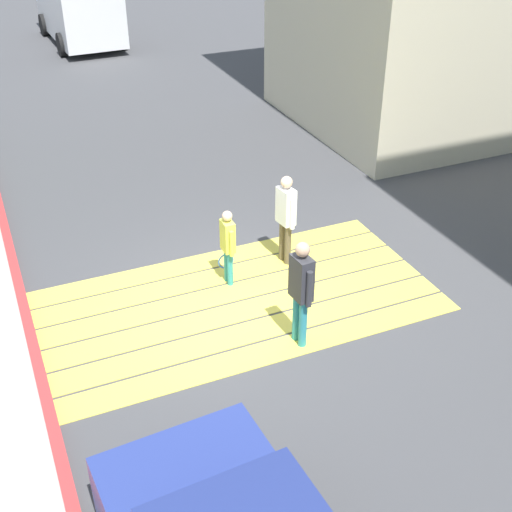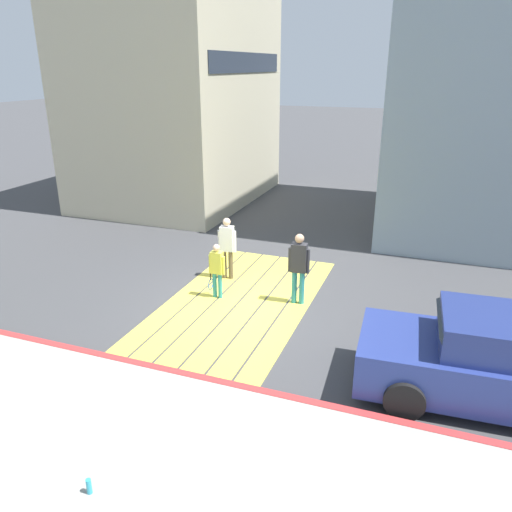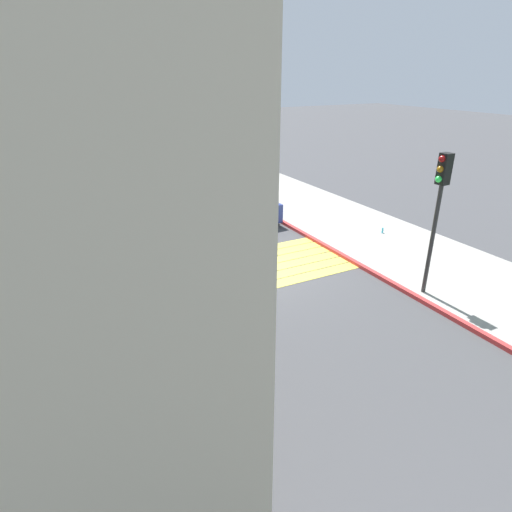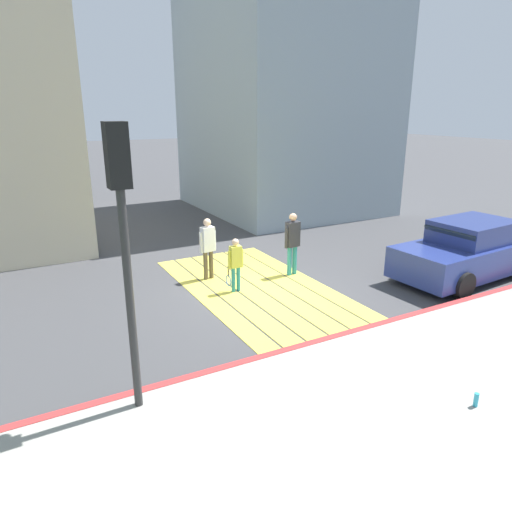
{
  "view_description": "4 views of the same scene",
  "coord_description": "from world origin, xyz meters",
  "views": [
    {
      "loc": [
        -3.34,
        -8.39,
        6.46
      ],
      "look_at": [
        0.36,
        0.13,
        0.72
      ],
      "focal_mm": 47.52,
      "sensor_mm": 36.0,
      "label": 1
    },
    {
      "loc": [
        -9.99,
        -4.14,
        5.3
      ],
      "look_at": [
        0.15,
        -0.38,
        1.18
      ],
      "focal_mm": 35.23,
      "sensor_mm": 36.0,
      "label": 2
    },
    {
      "loc": [
        6.13,
        11.8,
        6.23
      ],
      "look_at": [
        0.43,
        0.89,
        0.89
      ],
      "focal_mm": 30.08,
      "sensor_mm": 36.0,
      "label": 3
    },
    {
      "loc": [
        -9.77,
        5.4,
        4.4
      ],
      "look_at": [
        -0.59,
        0.36,
        1.08
      ],
      "focal_mm": 32.85,
      "sensor_mm": 36.0,
      "label": 4
    }
  ],
  "objects": [
    {
      "name": "ground_plane",
      "position": [
        0.0,
        0.0,
        0.0
      ],
      "size": [
        120.0,
        120.0,
        0.0
      ],
      "primitive_type": "plane",
      "color": "#424244"
    },
    {
      "name": "crosswalk_stripes",
      "position": [
        0.0,
        0.0,
        0.01
      ],
      "size": [
        6.4,
        3.25,
        0.01
      ],
      "color": "#EAD64C",
      "rests_on": "ground"
    },
    {
      "name": "curb_painted",
      "position": [
        -3.25,
        0.0,
        0.07
      ],
      "size": [
        0.16,
        40.0,
        0.13
      ],
      "primitive_type": "cube",
      "color": "#BC3333",
      "rests_on": "ground"
    },
    {
      "name": "van_down_street",
      "position": [
        0.96,
        17.61,
        1.28
      ],
      "size": [
        2.5,
        5.27,
        2.35
      ],
      "color": "silver",
      "rests_on": "ground"
    },
    {
      "name": "pedestrian_adult_lead",
      "position": [
        1.22,
        0.82,
        0.97
      ],
      "size": [
        0.26,
        0.49,
        1.66
      ],
      "color": "brown",
      "rests_on": "ground"
    },
    {
      "name": "pedestrian_adult_trailing",
      "position": [
        0.43,
        -1.33,
        1.01
      ],
      "size": [
        0.25,
        0.5,
        1.73
      ],
      "color": "teal",
      "rests_on": "ground"
    },
    {
      "name": "pedestrian_child_with_racket",
      "position": [
        0.06,
        0.59,
        0.78
      ],
      "size": [
        0.28,
        0.41,
        1.37
      ],
      "color": "teal",
      "rests_on": "ground"
    }
  ]
}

